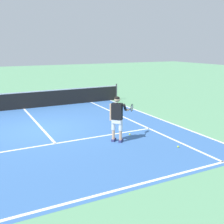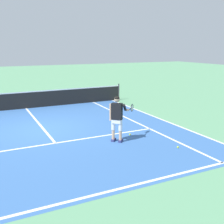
% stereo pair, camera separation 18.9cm
% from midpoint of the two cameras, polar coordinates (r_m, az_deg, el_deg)
% --- Properties ---
extents(ground_plane, '(80.00, 80.00, 0.00)m').
position_cam_midpoint_polar(ground_plane, '(12.15, -14.64, -3.50)').
color(ground_plane, '#609E70').
extents(court_inner_surface, '(10.98, 10.77, 0.00)m').
position_cam_midpoint_polar(court_inner_surface, '(11.44, -13.78, -4.50)').
color(court_inner_surface, '#3866A8').
rests_on(court_inner_surface, ground).
extents(line_baseline, '(10.98, 0.10, 0.01)m').
position_cam_midpoint_polar(line_baseline, '(6.89, -3.03, -16.65)').
color(line_baseline, white).
rests_on(line_baseline, ground).
extents(line_service, '(8.23, 0.10, 0.01)m').
position_cam_midpoint_polar(line_service, '(10.32, -12.17, -6.39)').
color(line_service, white).
rests_on(line_service, ground).
extents(line_centre_service, '(0.10, 6.40, 0.01)m').
position_cam_midpoint_polar(line_centre_service, '(13.30, -15.82, -2.08)').
color(line_centre_service, white).
rests_on(line_centre_service, ground).
extents(line_singles_right, '(0.10, 10.37, 0.01)m').
position_cam_midpoint_polar(line_singles_right, '(12.95, 4.18, -2.02)').
color(line_singles_right, white).
rests_on(line_singles_right, ground).
extents(line_doubles_right, '(0.10, 10.37, 0.01)m').
position_cam_midpoint_polar(line_doubles_right, '(13.69, 9.11, -1.30)').
color(line_doubles_right, white).
rests_on(line_doubles_right, ground).
extents(tennis_net, '(11.96, 0.08, 1.07)m').
position_cam_midpoint_polar(tennis_net, '(16.27, -18.23, 2.33)').
color(tennis_net, '#333338').
rests_on(tennis_net, ground).
extents(tennis_player, '(1.17, 0.72, 1.71)m').
position_cam_midpoint_polar(tennis_player, '(10.02, 0.60, -0.78)').
color(tennis_player, navy).
rests_on(tennis_player, ground).
extents(tennis_ball_near_feet, '(0.07, 0.07, 0.07)m').
position_cam_midpoint_polar(tennis_ball_near_feet, '(11.03, 3.19, -4.62)').
color(tennis_ball_near_feet, '#CCE02D').
rests_on(tennis_ball_near_feet, ground).
extents(tennis_ball_by_baseline, '(0.07, 0.07, 0.07)m').
position_cam_midpoint_polar(tennis_ball_by_baseline, '(9.95, 13.01, -7.02)').
color(tennis_ball_by_baseline, '#CCE02D').
rests_on(tennis_ball_by_baseline, ground).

